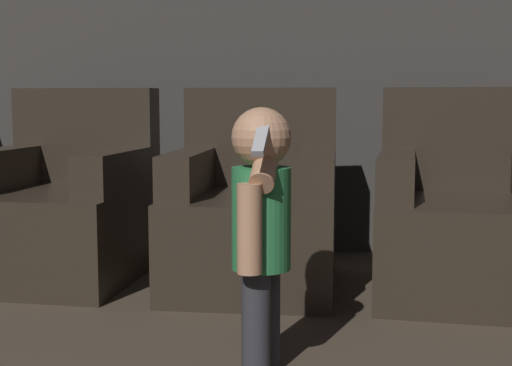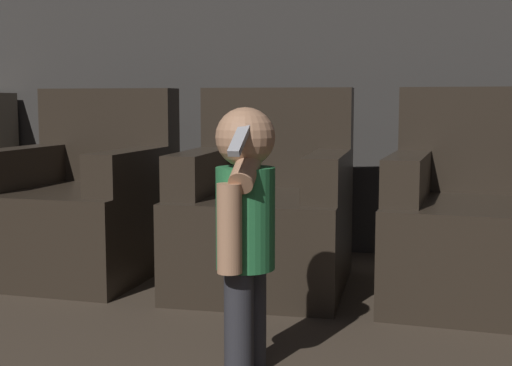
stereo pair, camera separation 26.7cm
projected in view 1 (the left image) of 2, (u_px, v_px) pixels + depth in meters
name	position (u px, v px, depth m)	size (l,w,h in m)	color
wall_back	(297.00, 30.00, 4.16)	(8.40, 0.05, 2.60)	#33302D
armchair_left	(64.00, 212.00, 3.58)	(0.79, 0.89, 0.95)	black
armchair_middle	(254.00, 217.00, 3.43)	(0.81, 0.91, 0.95)	black
armchair_right	(464.00, 222.00, 3.28)	(0.82, 0.92, 0.95)	black
person_toddler	(261.00, 219.00, 2.28)	(0.19, 0.34, 0.87)	#28282D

